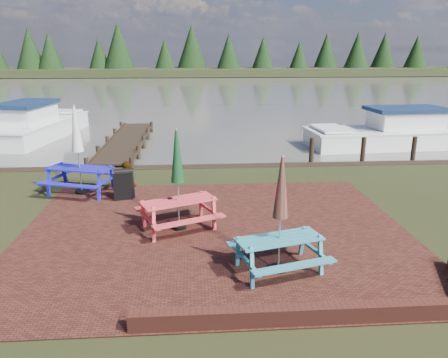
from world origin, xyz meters
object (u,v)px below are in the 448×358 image
picnic_table_teal (280,233)px  boat_jetty (36,126)px  jetty (126,141)px  person (126,162)px  boat_near (390,134)px  picnic_table_blue (79,164)px  picnic_table_red (178,196)px  chalkboard (124,185)px

picnic_table_teal → boat_jetty: picnic_table_teal is taller
jetty → person: person is taller
boat_near → picnic_table_blue: bearing=113.5°
picnic_table_teal → boat_near: picnic_table_teal is taller
picnic_table_teal → person: (-3.65, 5.55, 0.03)m
picnic_table_teal → picnic_table_red: (-1.96, 2.19, 0.04)m
boat_near → jetty: bearing=82.9°
picnic_table_red → person: bearing=93.2°
picnic_table_teal → picnic_table_red: picnic_table_red is taller
jetty → boat_near: boat_near is taller
picnic_table_teal → boat_jetty: 17.43m
boat_jetty → boat_near: (16.79, -3.05, -0.04)m
chalkboard → picnic_table_blue: bearing=139.9°
picnic_table_teal → picnic_table_blue: 7.08m
picnic_table_blue → chalkboard: bearing=-9.3°
boat_jetty → person: (5.77, -9.10, 0.40)m
picnic_table_blue → boat_near: picnic_table_blue is taller
picnic_table_teal → chalkboard: 5.66m
picnic_table_blue → jetty: size_ratio=0.29×
chalkboard → jetty: 7.88m
picnic_table_red → picnic_table_blue: 4.14m
picnic_table_blue → boat_near: bearing=46.2°
boat_jetty → boat_near: bearing=-1.3°
picnic_table_blue → boat_jetty: size_ratio=0.35×
boat_jetty → person: 10.79m
picnic_table_red → chalkboard: bearing=102.7°
chalkboard → picnic_table_teal: bearing=-63.4°
boat_jetty → chalkboard: bearing=-51.3°
picnic_table_red → boat_jetty: picnic_table_red is taller
picnic_table_teal → jetty: picnic_table_teal is taller
boat_near → person: person is taller
chalkboard → person: 1.24m
picnic_table_teal → person: 6.65m
boat_jetty → picnic_table_blue: bearing=-55.8°
chalkboard → boat_jetty: 11.83m
jetty → chalkboard: bearing=-82.3°
picnic_table_teal → boat_near: size_ratio=0.31×
jetty → boat_near: (11.99, -0.58, 0.27)m
picnic_table_red → jetty: size_ratio=0.26×
jetty → boat_jetty: 5.41m
picnic_table_teal → picnic_table_blue: picnic_table_blue is taller
chalkboard → jetty: (-1.06, 7.80, -0.33)m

